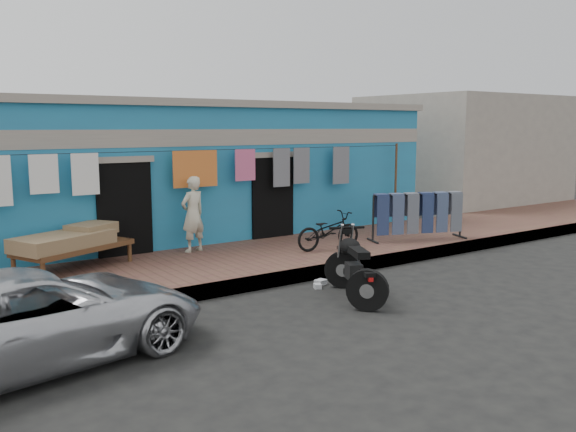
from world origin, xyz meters
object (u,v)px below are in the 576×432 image
Objects in this scene: seated_person at (193,214)px; jeans_rack at (418,215)px; charpoy at (74,249)px; motorcycle at (355,265)px; bicycle at (328,227)px; car at (35,316)px.

jeans_rack is at bearing 145.41° from seated_person.
jeans_rack is at bearing -11.98° from charpoy.
charpoy is (-3.43, 3.68, 0.06)m from motorcycle.
motorcycle is 4.33m from jeans_rack.
bicycle reaches higher than motorcycle.
jeans_rack is (2.35, -0.28, 0.07)m from bicycle.
car is 1.81× the size of jeans_rack.
bicycle is at bearing -14.38° from charpoy.
charpoy is at bearing -32.59° from car.
jeans_rack is (8.66, 2.08, 0.21)m from car.
jeans_rack is at bearing -91.67° from bicycle.
charpoy is at bearing 80.87° from bicycle.
bicycle is (2.40, -1.41, -0.29)m from seated_person.
motorcycle is (-1.41, -2.44, -0.17)m from bicycle.
seated_person is at bearing 128.96° from motorcycle.
bicycle is 2.82m from motorcycle.
seated_person reaches higher than jeans_rack.
car is 8.91m from jeans_rack.
seated_person is at bearing 3.93° from charpoy.
bicycle is (6.31, 2.36, 0.14)m from car.
seated_person reaches higher than car.
car is 1.75× the size of charpoy.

